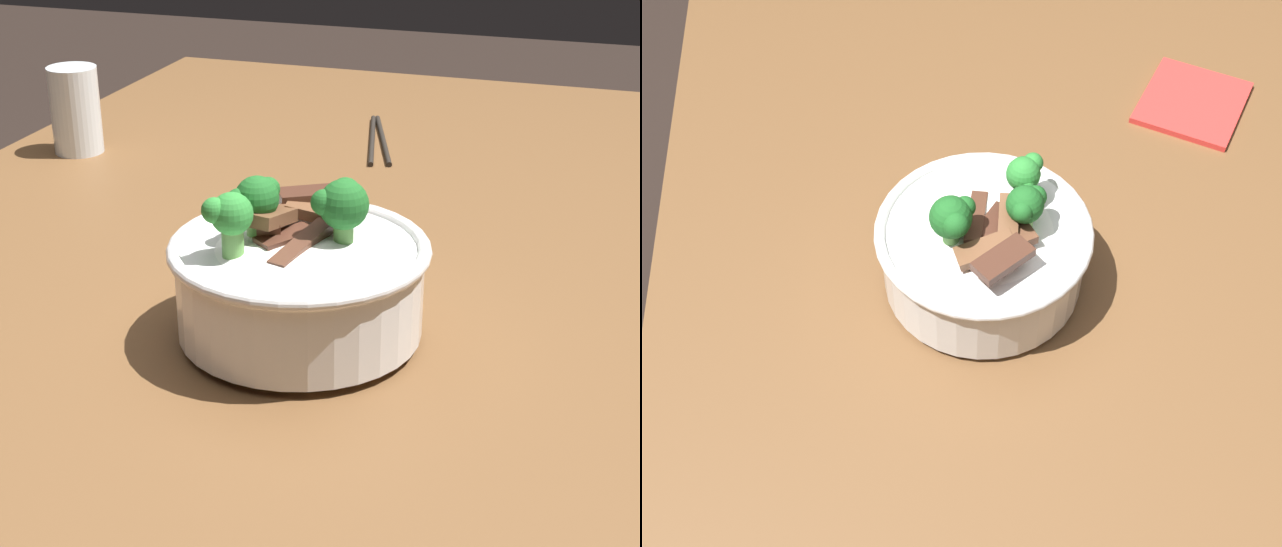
# 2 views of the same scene
# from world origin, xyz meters

# --- Properties ---
(dining_table) EXTENTS (1.55, 0.92, 0.79)m
(dining_table) POSITION_xyz_m (0.00, 0.00, 0.71)
(dining_table) COLOR brown
(dining_table) RESTS_ON ground
(rice_bowl) EXTENTS (0.22, 0.22, 0.14)m
(rice_bowl) POSITION_xyz_m (-0.18, -0.10, 0.85)
(rice_bowl) COLOR white
(rice_bowl) RESTS_ON dining_table
(drinking_glass) EXTENTS (0.07, 0.07, 0.11)m
(drinking_glass) POSITION_xyz_m (0.22, 0.35, 0.85)
(drinking_glass) COLOR white
(drinking_glass) RESTS_ON dining_table
(chopsticks_pair) EXTENTS (0.21, 0.08, 0.01)m
(chopsticks_pair) POSITION_xyz_m (0.38, -0.02, 0.80)
(chopsticks_pair) COLOR #28231E
(chopsticks_pair) RESTS_ON dining_table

